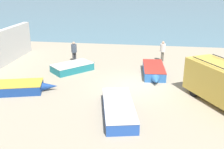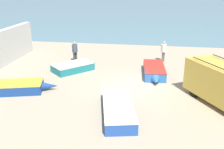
{
  "view_description": "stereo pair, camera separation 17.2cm",
  "coord_description": "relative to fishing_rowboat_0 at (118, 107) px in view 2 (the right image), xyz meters",
  "views": [
    {
      "loc": [
        1.04,
        -16.45,
        6.74
      ],
      "look_at": [
        -1.29,
        -0.7,
        1.0
      ],
      "focal_mm": 42.0,
      "sensor_mm": 36.0,
      "label": 1
    },
    {
      "loc": [
        1.21,
        -16.43,
        6.74
      ],
      "look_at": [
        -1.29,
        -0.7,
        1.0
      ],
      "focal_mm": 42.0,
      "sensor_mm": 36.0,
      "label": 2
    }
  ],
  "objects": [
    {
      "name": "ground_plane",
      "position": [
        0.47,
        3.91,
        -0.31
      ],
      "size": [
        200.0,
        200.0,
        0.0
      ],
      "primitive_type": "plane",
      "color": "tan"
    },
    {
      "name": "fisherman_0",
      "position": [
        2.65,
        10.02,
        0.77
      ],
      "size": [
        0.47,
        0.47,
        1.8
      ],
      "rotation": [
        0.0,
        0.0,
        5.79
      ],
      "color": "#5B564C",
      "rests_on": "ground_plane"
    },
    {
      "name": "sea_water",
      "position": [
        0.47,
        55.91,
        -0.31
      ],
      "size": [
        120.0,
        80.0,
        0.01
      ],
      "primitive_type": "cube",
      "color": "slate",
      "rests_on": "ground_plane"
    },
    {
      "name": "fishing_rowboat_3",
      "position": [
        -4.36,
        6.39,
        -0.02
      ],
      "size": [
        3.37,
        3.45,
        0.6
      ],
      "rotation": [
        0.0,
        0.0,
        0.81
      ],
      "color": "#1E757F",
      "rests_on": "ground_plane"
    },
    {
      "name": "fishing_rowboat_0",
      "position": [
        0.0,
        0.0,
        0.0
      ],
      "size": [
        2.44,
        5.36,
        0.63
      ],
      "rotation": [
        0.0,
        0.0,
        1.79
      ],
      "color": "#234CA3",
      "rests_on": "ground_plane"
    },
    {
      "name": "fishing_rowboat_2",
      "position": [
        1.9,
        6.3,
        0.03
      ],
      "size": [
        1.76,
        4.39,
        0.68
      ],
      "rotation": [
        0.0,
        0.0,
        4.79
      ],
      "color": "#2D66AD",
      "rests_on": "ground_plane"
    },
    {
      "name": "fishing_rowboat_1",
      "position": [
        -7.26,
        1.66,
        -0.01
      ],
      "size": [
        5.65,
        2.8,
        0.62
      ],
      "rotation": [
        0.0,
        0.0,
        0.27
      ],
      "color": "navy",
      "rests_on": "ground_plane"
    },
    {
      "name": "fisherman_2",
      "position": [
        6.6,
        5.8,
        0.69
      ],
      "size": [
        0.44,
        0.44,
        1.67
      ],
      "rotation": [
        0.0,
        0.0,
        1.4
      ],
      "color": "#38383D",
      "rests_on": "ground_plane"
    },
    {
      "name": "fisherman_1",
      "position": [
        -4.96,
        8.75,
        0.76
      ],
      "size": [
        0.47,
        0.47,
        1.79
      ],
      "rotation": [
        0.0,
        0.0,
        5.41
      ],
      "color": "#38383D",
      "rests_on": "ground_plane"
    }
  ]
}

